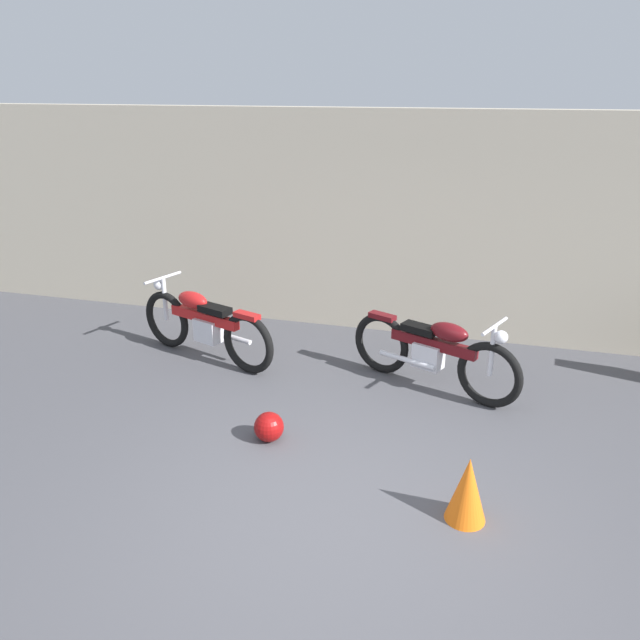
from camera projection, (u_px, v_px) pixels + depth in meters
ground_plane at (337, 526)px, 4.77m from camera, size 40.00×40.00×0.00m
building_wall at (417, 226)px, 8.05m from camera, size 18.00×0.30×2.91m
helmet at (269, 427)px, 5.86m from camera, size 0.29×0.29×0.29m
traffic_cone at (467, 489)px, 4.75m from camera, size 0.32×0.32×0.55m
motorcycle_maroon at (434, 352)px, 6.76m from camera, size 1.93×0.97×0.92m
motorcycle_red at (204, 324)px, 7.51m from camera, size 2.02×0.89×0.94m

